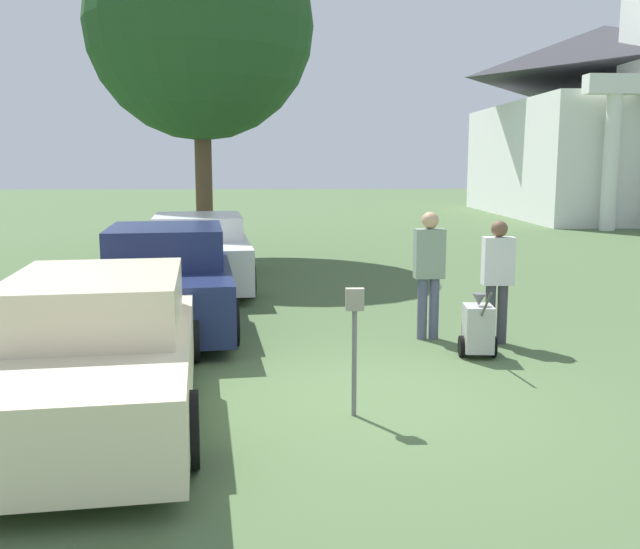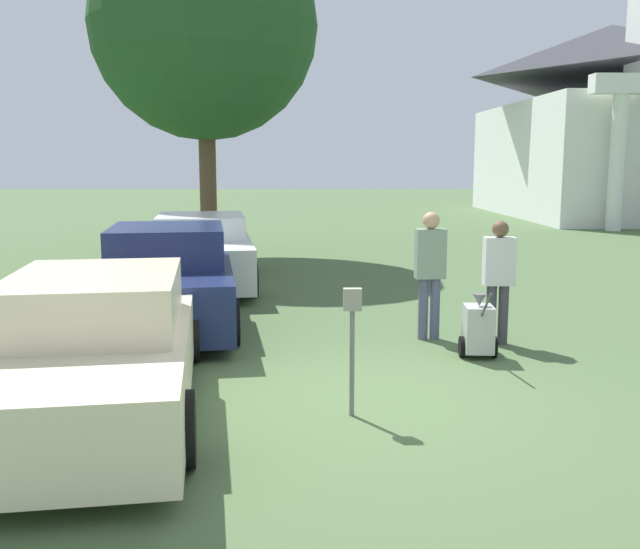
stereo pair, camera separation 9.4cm
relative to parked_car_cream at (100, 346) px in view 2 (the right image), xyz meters
The scene contains 10 objects.
ground_plane 2.83m from the parked_car_cream, ahead, with size 120.00×120.00×0.00m, color #4C663D.
parked_car_cream is the anchor object (origin of this frame).
parked_car_navy 3.88m from the parked_car_cream, 90.01° to the left, with size 2.49×5.06×1.56m.
parked_car_white 7.54m from the parked_car_cream, 90.01° to the left, with size 2.58×5.30×1.47m.
parking_meter 2.58m from the parked_car_cream, ahead, with size 0.18×0.09×1.30m.
person_worker 4.82m from the parked_car_cream, 36.08° to the left, with size 0.43×0.24×1.83m.
person_supervisor 5.42m from the parked_car_cream, 27.87° to the left, with size 0.42×0.23×1.73m.
equipment_cart 4.73m from the parked_car_cream, 22.89° to the left, with size 0.49×1.00×1.00m.
church 30.91m from the parked_car_cream, 57.77° to the left, with size 9.09×14.93×22.78m.
shade_tree 12.95m from the parked_car_cream, 91.88° to the left, with size 5.77×5.77×8.84m.
Camera 2 is at (-0.68, -7.34, 2.52)m, focal length 40.00 mm.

